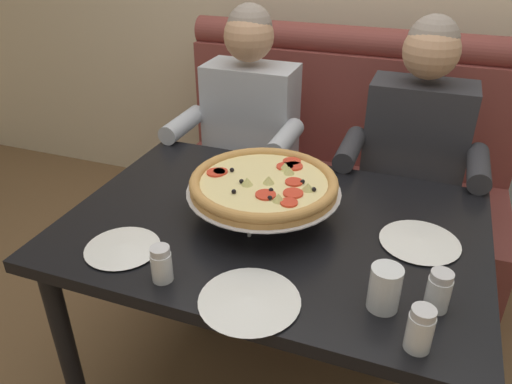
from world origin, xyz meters
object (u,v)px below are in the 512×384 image
object	(u,v)px
pizza	(264,184)
plate_near_left	(420,240)
plate_near_right	(122,246)
diner_left	(242,141)
shaker_oregano	(162,266)
drinking_glass	(384,290)
booth_bench	(331,189)
dining_table	(273,246)
shaker_parmesan	(420,332)
diner_right	(411,166)
shaker_pepper_flakes	(438,293)
plate_far_side	(249,299)

from	to	relation	value
pizza	plate_near_left	distance (m)	0.48
plate_near_right	diner_left	bearing A→B (deg)	90.43
shaker_oregano	drinking_glass	distance (m)	0.56
booth_bench	dining_table	size ratio (longest dim) A/B	1.27
pizza	shaker_parmesan	world-z (taller)	pizza
diner_right	plate_near_right	distance (m)	1.17
dining_table	plate_near_left	world-z (taller)	plate_near_left
shaker_pepper_flakes	drinking_glass	world-z (taller)	drinking_glass
plate_near_right	shaker_oregano	bearing A→B (deg)	-23.53
plate_far_side	plate_near_left	bearing A→B (deg)	47.30
shaker_oregano	plate_near_right	bearing A→B (deg)	156.47
diner_right	dining_table	bearing A→B (deg)	-119.16
pizza	shaker_oregano	world-z (taller)	pizza
diner_right	diner_left	bearing A→B (deg)	180.00
shaker_parmesan	diner_left	bearing A→B (deg)	128.81
diner_right	shaker_oregano	bearing A→B (deg)	-118.35
booth_bench	shaker_pepper_flakes	size ratio (longest dim) A/B	15.01
booth_bench	diner_right	distance (m)	0.55
dining_table	plate_near_left	xyz separation A→B (m)	(0.43, 0.04, 0.10)
diner_left	plate_far_side	xyz separation A→B (m)	(0.42, -1.01, 0.06)
booth_bench	plate_near_right	world-z (taller)	booth_bench
shaker_oregano	booth_bench	bearing A→B (deg)	81.89
booth_bench	shaker_parmesan	xyz separation A→B (m)	(0.46, -1.28, 0.41)
diner_right	shaker_parmesan	xyz separation A→B (m)	(0.09, -1.01, 0.09)
plate_near_right	plate_near_left	bearing A→B (deg)	22.41
plate_near_right	shaker_pepper_flakes	bearing A→B (deg)	4.01
dining_table	pizza	xyz separation A→B (m)	(-0.04, 0.03, 0.20)
diner_left	plate_near_right	distance (m)	0.93
plate_near_right	dining_table	bearing A→B (deg)	38.59
pizza	shaker_pepper_flakes	world-z (taller)	pizza
pizza	booth_bench	bearing A→B (deg)	87.35
shaker_pepper_flakes	drinking_glass	bearing A→B (deg)	-161.46
diner_left	shaker_parmesan	xyz separation A→B (m)	(0.82, -1.01, 0.09)
pizza	plate_near_right	size ratio (longest dim) A/B	2.23
shaker_oregano	plate_near_left	world-z (taller)	shaker_oregano
pizza	drinking_glass	distance (m)	0.51
plate_near_right	shaker_parmesan	bearing A→B (deg)	-6.03
diner_left	plate_near_left	world-z (taller)	diner_left
shaker_pepper_flakes	plate_near_right	world-z (taller)	shaker_pepper_flakes
plate_near_right	plate_far_side	xyz separation A→B (m)	(0.41, -0.08, -0.00)
diner_left	plate_far_side	size ratio (longest dim) A/B	5.04
pizza	shaker_oregano	xyz separation A→B (m)	(-0.14, -0.39, -0.07)
dining_table	drinking_glass	distance (m)	0.47
plate_near_right	plate_far_side	world-z (taller)	same
diner_left	plate_near_right	bearing A→B (deg)	-89.57
booth_bench	diner_right	bearing A→B (deg)	-36.42
plate_near_left	plate_near_right	bearing A→B (deg)	-157.59
plate_near_left	plate_far_side	xyz separation A→B (m)	(-0.37, -0.40, 0.00)
booth_bench	plate_near_left	distance (m)	1.04
plate_far_side	diner_left	bearing A→B (deg)	112.71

